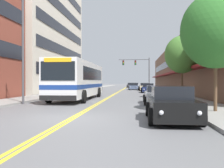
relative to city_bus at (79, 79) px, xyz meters
The scene contains 21 objects.
ground_plane 25.76m from the city_bus, 84.59° to the left, with size 240.00×240.00×0.00m, color slate.
sidewalk_left 26.04m from the city_bus, 100.14° to the left, with size 2.99×106.00×0.14m.
sidewalk_right 27.31m from the city_bus, 69.79° to the left, with size 2.99×106.00×0.14m.
centre_line 25.76m from the city_bus, 84.59° to the left, with size 0.34×106.00×0.01m.
office_tower_left 22.84m from the city_bus, 126.27° to the left, with size 12.08×24.75×22.54m.
storefront_row_right 29.80m from the city_bus, 59.38° to the left, with size 9.10×68.00×8.11m.
city_bus is the anchor object (origin of this frame).
car_champagne_parked_left_near 11.58m from the city_bus, 99.99° to the left, with size 2.10×4.69×1.28m.
car_red_parked_left_mid 20.04m from the city_bus, 95.42° to the left, with size 2.07×4.25×1.21m.
car_black_parked_right_foreground 13.59m from the city_bus, 60.34° to the right, with size 2.04×4.25×1.44m.
car_navy_parked_right_mid 16.20m from the city_bus, 64.84° to the left, with size 2.04×4.58×1.34m.
car_silver_parked_right_far 7.94m from the city_bus, 30.33° to the right, with size 2.04×4.33×1.32m.
car_beige_parked_right_end 23.24m from the city_bus, 73.29° to the left, with size 2.07×4.82×1.35m.
car_charcoal_moving_lead 44.26m from the city_bus, 85.33° to the left, with size 2.00×4.60×1.24m.
car_white_moving_second 36.71m from the city_bus, 82.55° to the left, with size 2.10×4.40×1.28m.
car_slate_blue_moving_third 26.82m from the city_bus, 79.96° to the left, with size 1.98×4.23×1.35m.
traffic_signal_mast 27.40m from the city_bus, 78.25° to the left, with size 6.01×0.38×6.24m.
street_lamp_left_near 6.45m from the city_bus, 115.95° to the right, with size 2.63×0.28×8.04m.
street_tree_right_near 13.32m from the city_bus, 45.47° to the right, with size 3.48×3.48×5.97m.
street_tree_right_mid 9.79m from the city_bus, ahead, with size 3.18×3.18×5.74m.
fire_hydrant 8.51m from the city_bus, ahead, with size 0.32×0.24×0.81m.
Camera 1 is at (2.85, -10.89, 1.64)m, focal length 40.00 mm.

